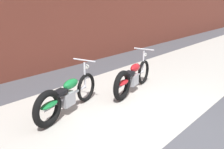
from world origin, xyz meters
name	(u,v)px	position (x,y,z in m)	size (l,w,h in m)	color
ground_plane	(180,133)	(0.00, 0.00, 0.00)	(80.00, 80.00, 0.00)	#47474C
sidewalk_slab	(110,104)	(0.00, 1.75, 0.00)	(36.00, 3.50, 0.01)	#B2ADA3
brick_building_wall	(26,1)	(0.00, 5.20, 2.26)	(36.00, 0.50, 4.52)	brown
motorcycle_green	(64,98)	(-1.01, 2.09, 0.40)	(1.96, 0.79, 1.03)	black
motorcycle_red	(131,78)	(0.86, 1.84, 0.40)	(1.98, 0.72, 1.03)	black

